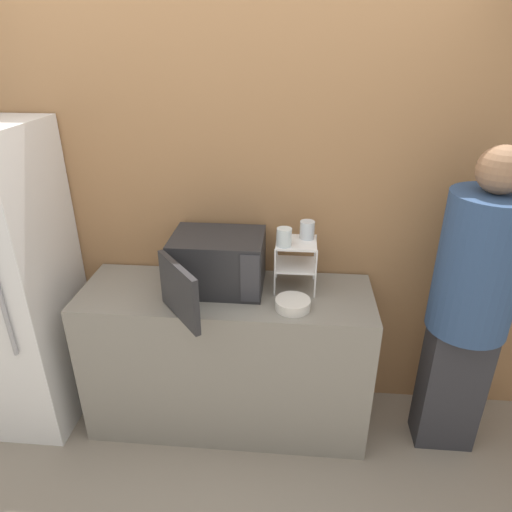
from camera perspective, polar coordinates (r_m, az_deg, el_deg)
name	(u,v)px	position (r m, az deg, el deg)	size (l,w,h in m)	color
ground_plane	(223,450)	(2.92, -4.15, -23.01)	(12.00, 12.00, 0.00)	gray
wall_back	(232,206)	(2.67, -3.04, 6.23)	(8.00, 0.06, 2.60)	#9E7047
counter	(228,358)	(2.80, -3.55, -12.58)	(1.63, 0.56, 0.91)	gray
microwave	(216,263)	(2.52, -4.98, -0.90)	(0.52, 0.69, 0.31)	#262628
dish_rack	(296,255)	(2.51, 4.99, 0.14)	(0.23, 0.22, 0.28)	white
glass_front_left	(284,237)	(2.40, 3.53, 2.37)	(0.08, 0.08, 0.10)	silver
glass_back_right	(307,230)	(2.51, 6.42, 3.28)	(0.08, 0.08, 0.10)	silver
bowl	(293,304)	(2.39, 4.61, -6.03)	(0.18, 0.18, 0.05)	silver
person	(471,298)	(2.60, 25.33, -4.75)	(0.41, 0.41, 1.76)	#2D2D33
refrigerator	(9,285)	(2.97, -28.47, -3.22)	(0.60, 0.64, 1.81)	white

